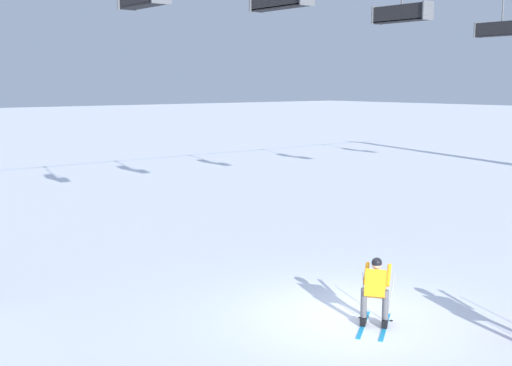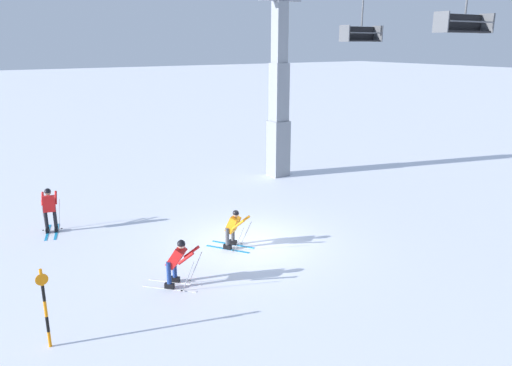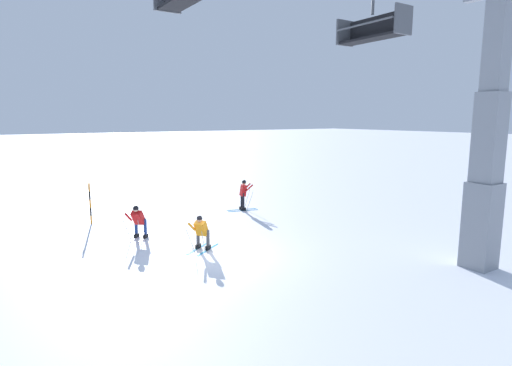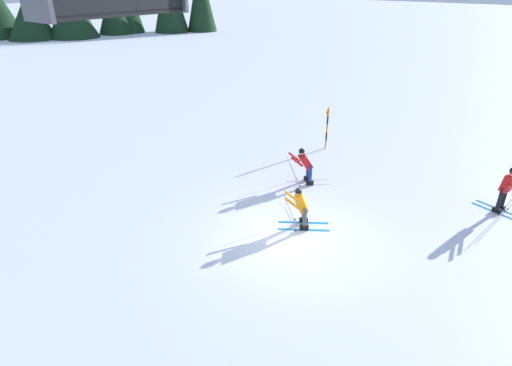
{
  "view_description": "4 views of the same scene",
  "coord_description": "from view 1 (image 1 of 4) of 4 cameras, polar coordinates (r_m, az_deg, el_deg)",
  "views": [
    {
      "loc": [
        -10.02,
        -9.42,
        4.92
      ],
      "look_at": [
        -0.41,
        2.52,
        2.62
      ],
      "focal_mm": 46.53,
      "sensor_mm": 36.0,
      "label": 1
    },
    {
      "loc": [
        13.87,
        -8.49,
        6.84
      ],
      "look_at": [
        -0.93,
        0.84,
        1.84
      ],
      "focal_mm": 34.5,
      "sensor_mm": 36.0,
      "label": 2
    },
    {
      "loc": [
        6.62,
        13.15,
        5.04
      ],
      "look_at": [
        -0.49,
        2.18,
        2.96
      ],
      "focal_mm": 28.79,
      "sensor_mm": 36.0,
      "label": 3
    },
    {
      "loc": [
        -5.81,
        9.16,
        7.31
      ],
      "look_at": [
        0.87,
        0.61,
        1.87
      ],
      "focal_mm": 29.2,
      "sensor_mm": 36.0,
      "label": 4
    }
  ],
  "objects": [
    {
      "name": "chairlift_seat_fourth",
      "position": [
        29.88,
        20.31,
        12.38
      ],
      "size": [
        0.61,
        2.29,
        2.39
      ],
      "color": "black"
    },
    {
      "name": "ground_plane",
      "position": [
        14.61,
        7.61,
        -11.22
      ],
      "size": [
        260.0,
        260.0,
        0.0
      ],
      "primitive_type": "plane",
      "color": "white"
    },
    {
      "name": "skier_carving_main",
      "position": [
        13.97,
        10.24,
        -8.86
      ],
      "size": [
        1.64,
        1.37,
        1.49
      ],
      "color": "#198CCC",
      "rests_on": "ground_plane"
    },
    {
      "name": "chairlift_seat_middle",
      "position": [
        24.61,
        12.3,
        14.08
      ],
      "size": [
        0.61,
        2.31,
        2.18
      ],
      "color": "black"
    }
  ]
}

